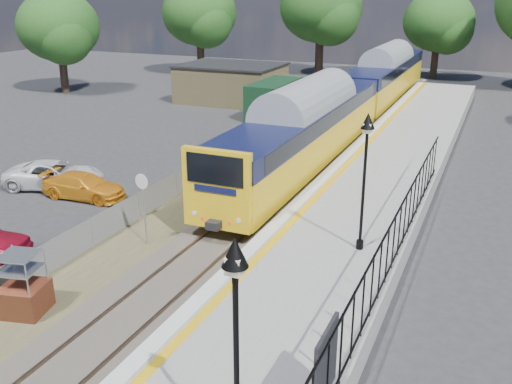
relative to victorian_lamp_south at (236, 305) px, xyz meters
The scene contains 15 objects.
ground 8.05m from the victorian_lamp_south, 143.97° to the left, with size 120.00×120.00×0.00m, color #2D2D30.
track_bed 15.50m from the victorian_lamp_south, 113.60° to the left, with size 5.90×80.00×0.29m.
platform 12.67m from the victorian_lamp_south, 96.18° to the left, with size 5.00×70.00×0.90m, color gray.
platform_edge 12.92m from the victorian_lamp_south, 105.65° to the left, with size 0.90×70.00×0.01m.
victorian_lamp_south is the anchor object (origin of this frame).
victorian_lamp_north 10.00m from the victorian_lamp_south, 91.15° to the left, with size 0.44×0.44×4.60m.
palisade_fence 6.79m from the victorian_lamp_south, 80.47° to the left, with size 0.12×26.00×2.00m.
wire_fence 19.07m from the victorian_lamp_south, 121.23° to the left, with size 0.06×52.00×1.20m.
outbuilding 38.94m from the victorian_lamp_south, 114.99° to the left, with size 10.80×10.10×3.12m.
tree_line 46.24m from the victorian_lamp_south, 95.09° to the left, with size 56.80×43.80×11.88m.
train 30.89m from the victorian_lamp_south, 100.28° to the left, with size 2.82×40.83×3.51m.
brick_plinth 9.90m from the victorian_lamp_south, 157.57° to the left, with size 1.46×1.46×1.96m.
speed_sign 12.23m from the victorian_lamp_south, 131.80° to the left, with size 0.57×0.13×2.84m.
car_yellow 18.56m from the victorian_lamp_south, 137.92° to the left, with size 1.61×3.96×1.15m, color orange.
car_white 20.58m from the victorian_lamp_south, 140.94° to the left, with size 2.13×4.63×1.29m, color white.
Camera 1 is at (8.99, -11.23, 9.14)m, focal length 40.00 mm.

